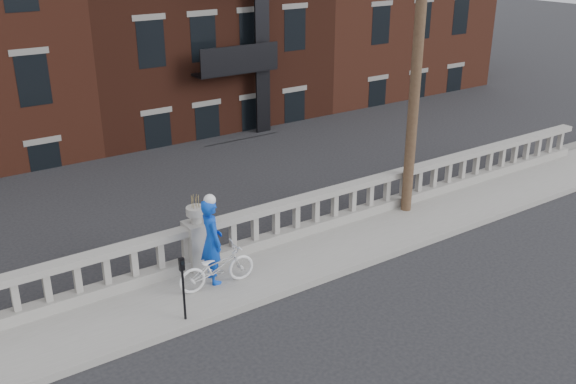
% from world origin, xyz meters
% --- Properties ---
extents(ground, '(120.00, 120.00, 0.00)m').
position_xyz_m(ground, '(0.00, 0.00, 0.00)').
color(ground, black).
rests_on(ground, ground).
extents(sidewalk, '(32.00, 2.20, 0.15)m').
position_xyz_m(sidewalk, '(0.00, 3.00, 0.07)').
color(sidewalk, gray).
rests_on(sidewalk, ground).
extents(balustrade, '(28.00, 0.34, 1.03)m').
position_xyz_m(balustrade, '(0.00, 3.95, 0.64)').
color(balustrade, gray).
rests_on(balustrade, sidewalk).
extents(planter_pedestal, '(0.55, 0.55, 1.76)m').
position_xyz_m(planter_pedestal, '(0.00, 3.95, 0.83)').
color(planter_pedestal, gray).
rests_on(planter_pedestal, sidewalk).
extents(lower_level, '(80.00, 44.00, 20.80)m').
position_xyz_m(lower_level, '(0.56, 23.04, 2.63)').
color(lower_level, '#605E59').
rests_on(lower_level, ground).
extents(utility_pole, '(1.60, 0.28, 10.00)m').
position_xyz_m(utility_pole, '(6.20, 3.60, 5.24)').
color(utility_pole, '#422D1E').
rests_on(utility_pole, sidewalk).
extents(parking_meter_c, '(0.10, 0.09, 1.36)m').
position_xyz_m(parking_meter_c, '(-1.22, 2.15, 1.00)').
color(parking_meter_c, black).
rests_on(parking_meter_c, sidewalk).
extents(bicycle, '(1.77, 0.72, 0.91)m').
position_xyz_m(bicycle, '(-0.08, 2.92, 0.60)').
color(bicycle, silver).
rests_on(bicycle, sidewalk).
extents(cyclist, '(0.56, 0.76, 1.94)m').
position_xyz_m(cyclist, '(-0.04, 3.18, 1.12)').
color(cyclist, '#0C3CB6').
rests_on(cyclist, sidewalk).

